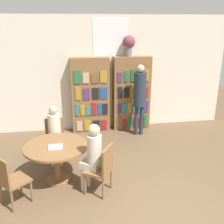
{
  "coord_description": "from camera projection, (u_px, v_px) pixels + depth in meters",
  "views": [
    {
      "loc": [
        -1.08,
        -2.84,
        2.8
      ],
      "look_at": [
        -0.25,
        2.2,
        1.05
      ],
      "focal_mm": 42.0,
      "sensor_mm": 36.0,
      "label": 1
    }
  ],
  "objects": [
    {
      "name": "wall_back",
      "position": [
        110.0,
        74.0,
        7.0
      ],
      "size": [
        6.4,
        0.07,
        3.0
      ],
      "color": "beige",
      "rests_on": "ground_plane"
    },
    {
      "name": "bookshelf_left",
      "position": [
        91.0,
        95.0,
        6.91
      ],
      "size": [
        0.99,
        0.34,
        1.97
      ],
      "color": "brown",
      "rests_on": "ground_plane"
    },
    {
      "name": "bookshelf_right",
      "position": [
        131.0,
        94.0,
        7.08
      ],
      "size": [
        0.99,
        0.34,
        1.97
      ],
      "color": "brown",
      "rests_on": "ground_plane"
    },
    {
      "name": "flower_vase",
      "position": [
        129.0,
        44.0,
        6.64
      ],
      "size": [
        0.32,
        0.32,
        0.53
      ],
      "color": "slate",
      "rests_on": "bookshelf_right"
    },
    {
      "name": "reading_table",
      "position": [
        56.0,
        152.0,
        4.7
      ],
      "size": [
        1.14,
        1.14,
        0.73
      ],
      "color": "brown",
      "rests_on": "ground_plane"
    },
    {
      "name": "chair_near_camera",
      "position": [
        10.0,
        179.0,
        4.09
      ],
      "size": [
        0.56,
        0.56,
        0.88
      ],
      "rotation": [
        0.0,
        0.0,
        -0.88
      ],
      "color": "brown",
      "rests_on": "ground_plane"
    },
    {
      "name": "chair_left_side",
      "position": [
        55.0,
        137.0,
        5.58
      ],
      "size": [
        0.43,
        0.43,
        0.88
      ],
      "rotation": [
        0.0,
        0.0,
        -3.08
      ],
      "color": "brown",
      "rests_on": "ground_plane"
    },
    {
      "name": "chair_far_side",
      "position": [
        102.0,
        167.0,
        4.41
      ],
      "size": [
        0.55,
        0.55,
        0.88
      ],
      "rotation": [
        0.0,
        0.0,
        1.01
      ],
      "color": "brown",
      "rests_on": "ground_plane"
    },
    {
      "name": "seated_reader_left",
      "position": [
        55.0,
        131.0,
        5.34
      ],
      "size": [
        0.28,
        0.38,
        1.23
      ],
      "rotation": [
        0.0,
        0.0,
        -3.08
      ],
      "color": "beige",
      "rests_on": "ground_plane"
    },
    {
      "name": "seated_reader_right",
      "position": [
        92.0,
        154.0,
        4.4
      ],
      "size": [
        0.4,
        0.38,
        1.25
      ],
      "rotation": [
        0.0,
        0.0,
        1.01
      ],
      "color": "beige",
      "rests_on": "ground_plane"
    },
    {
      "name": "librarian_standing",
      "position": [
        140.0,
        93.0,
        6.57
      ],
      "size": [
        0.31,
        0.58,
        1.84
      ],
      "color": "#232D3D",
      "rests_on": "ground_plane"
    },
    {
      "name": "open_book_on_table",
      "position": [
        56.0,
        147.0,
        4.57
      ],
      "size": [
        0.24,
        0.18,
        0.03
      ],
      "color": "silver",
      "rests_on": "reading_table"
    }
  ]
}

